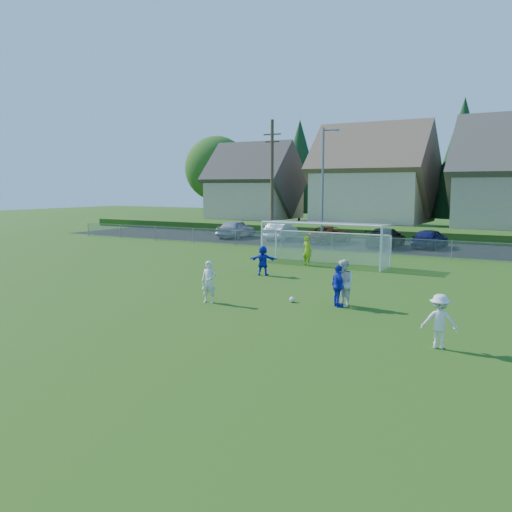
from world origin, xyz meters
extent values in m
plane|color=#193D0C|center=(0.00, 0.00, 0.00)|extent=(160.00, 160.00, 0.00)
plane|color=black|center=(0.00, 27.50, 0.01)|extent=(60.00, 60.00, 0.00)
cube|color=#1E420F|center=(0.00, 35.00, 0.40)|extent=(70.00, 6.00, 0.80)
sphere|color=white|center=(2.97, 5.74, 0.11)|extent=(0.22, 0.22, 0.22)
imported|color=white|center=(0.14, 4.06, 0.83)|extent=(0.67, 0.51, 1.65)
imported|color=white|center=(4.98, 6.07, 0.90)|extent=(1.10, 1.06, 1.79)
imported|color=white|center=(9.27, 2.36, 0.78)|extent=(1.10, 0.76, 1.56)
imported|color=#1427C2|center=(4.82, 5.90, 0.80)|extent=(0.95, 0.94, 1.61)
imported|color=#1427C2|center=(-1.25, 10.85, 0.77)|extent=(1.50, 0.90, 1.54)
imported|color=#9ECF18|center=(-0.74, 15.15, 0.86)|extent=(0.72, 0.56, 1.72)
imported|color=#A8A9B0|center=(-13.31, 27.37, 0.79)|extent=(2.16, 4.76, 1.58)
imported|color=white|center=(-9.04, 27.79, 0.74)|extent=(2.09, 4.64, 1.48)
imported|color=#5A180A|center=(-4.50, 27.57, 0.68)|extent=(2.71, 5.07, 1.36)
imported|color=black|center=(0.39, 26.64, 0.72)|extent=(2.17, 5.04, 1.45)
imported|color=#161950|center=(3.40, 27.76, 0.72)|extent=(2.17, 4.38, 1.43)
cylinder|color=white|center=(-3.65, 15.00, 1.22)|extent=(0.12, 0.12, 2.44)
cylinder|color=white|center=(3.65, 15.00, 1.22)|extent=(0.12, 0.12, 2.44)
cylinder|color=white|center=(0.00, 15.00, 2.44)|extent=(7.30, 0.12, 0.12)
cylinder|color=white|center=(-3.65, 16.80, 0.90)|extent=(0.08, 0.08, 1.80)
cylinder|color=white|center=(3.65, 16.80, 0.90)|extent=(0.08, 0.08, 1.80)
cylinder|color=white|center=(0.00, 16.80, 1.80)|extent=(7.30, 0.08, 0.08)
cube|color=silver|center=(0.00, 16.80, 0.90)|extent=(7.30, 0.02, 1.80)
cube|color=silver|center=(-3.65, 15.90, 1.22)|extent=(0.02, 1.80, 2.44)
cube|color=silver|center=(3.65, 15.90, 1.22)|extent=(0.02, 1.80, 2.44)
cube|color=silver|center=(0.00, 15.90, 2.44)|extent=(7.30, 1.80, 0.02)
cube|color=gray|center=(0.00, 22.00, 1.18)|extent=(52.00, 0.03, 0.03)
cube|color=gray|center=(0.00, 22.00, 0.60)|extent=(52.00, 0.02, 1.14)
cylinder|color=gray|center=(-26.00, 22.00, 0.60)|extent=(0.06, 0.06, 1.20)
cylinder|color=gray|center=(0.00, 22.00, 0.60)|extent=(0.06, 0.06, 1.20)
cylinder|color=slate|center=(-4.50, 26.00, 4.50)|extent=(0.18, 0.18, 9.00)
cylinder|color=slate|center=(-4.00, 26.00, 8.80)|extent=(1.20, 0.12, 0.12)
cube|color=slate|center=(-3.40, 26.00, 8.75)|extent=(0.36, 0.18, 0.12)
cylinder|color=#473321|center=(-9.50, 27.00, 5.00)|extent=(0.26, 0.26, 10.00)
cube|color=#473321|center=(-9.50, 27.00, 8.80)|extent=(1.60, 0.10, 0.10)
cube|color=#473321|center=(-9.50, 27.00, 8.20)|extent=(1.30, 0.10, 0.10)
cube|color=tan|center=(-20.00, 42.00, 3.05)|extent=(9.00, 8.00, 4.50)
pyramid|color=#423D38|center=(-20.00, 42.00, 9.71)|extent=(9.90, 8.80, 4.41)
cube|color=#C6B58E|center=(-6.00, 43.00, 3.55)|extent=(11.00, 9.00, 5.50)
pyramid|color=brown|center=(-6.00, 43.00, 11.26)|extent=(12.10, 9.90, 4.96)
cylinder|color=#382616|center=(-28.00, 46.00, 1.98)|extent=(0.36, 0.36, 3.96)
sphere|color=#2B5B19|center=(-28.00, 46.00, 6.82)|extent=(8.36, 8.36, 8.36)
cylinder|color=#382616|center=(-18.00, 50.00, 0.60)|extent=(0.30, 0.30, 1.20)
cone|color=#143819|center=(-18.00, 50.00, 7.05)|extent=(6.76, 6.76, 11.70)
cylinder|color=#382616|center=(-8.00, 51.00, 0.60)|extent=(0.30, 0.30, 1.20)
cone|color=#143819|center=(-8.00, 51.00, 6.60)|extent=(6.24, 6.24, 10.80)
cylinder|color=#382616|center=(2.00, 48.00, 0.60)|extent=(0.30, 0.30, 1.20)
cone|color=#143819|center=(2.00, 48.00, 7.50)|extent=(7.28, 7.28, 12.60)
camera|label=1|loc=(12.28, -13.12, 4.57)|focal=38.00mm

